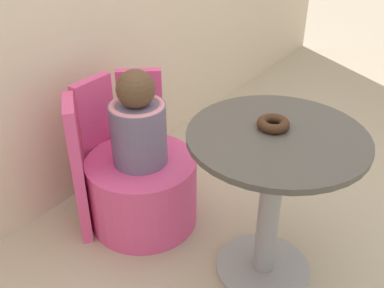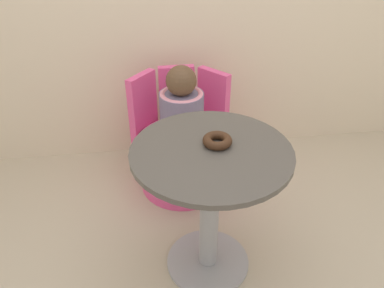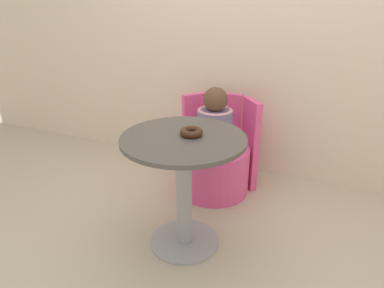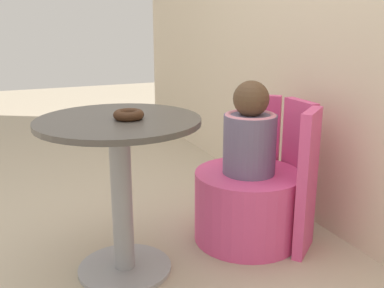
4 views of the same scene
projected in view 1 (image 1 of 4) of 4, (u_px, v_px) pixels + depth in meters
The scene contains 6 objects.
ground_plane at pixel (258, 261), 2.12m from camera, with size 12.00×12.00×0.00m, color #B7A88E.
round_table at pixel (273, 180), 1.82m from camera, with size 0.70×0.70×0.72m.
tub_chair at pixel (143, 190), 2.29m from camera, with size 0.55×0.55×0.37m.
booth_backrest at pixel (107, 147), 2.31m from camera, with size 0.65×0.24×0.72m.
child_figure at pixel (138, 123), 2.08m from camera, with size 0.27×0.27×0.47m.
donut at pixel (273, 124), 1.74m from camera, with size 0.13×0.13×0.04m.
Camera 1 is at (-1.42, -0.64, 1.57)m, focal length 42.00 mm.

